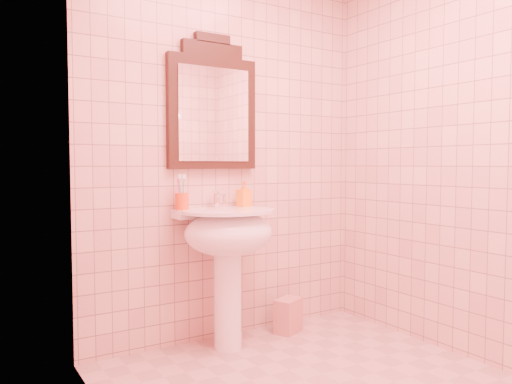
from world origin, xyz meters
TOP-DOWN VIEW (x-y plane):
  - back_wall at (0.00, 1.10)m, footprint 2.00×0.02m
  - pedestal_sink at (-0.13, 0.87)m, footprint 0.58×0.58m
  - faucet at (-0.13, 1.01)m, footprint 0.04×0.16m
  - mirror at (-0.13, 1.07)m, footprint 0.61×0.06m
  - toothbrush_cup at (-0.37, 1.02)m, footprint 0.08×0.08m
  - soap_dispenser at (0.06, 1.01)m, footprint 0.09×0.09m
  - towel at (0.36, 0.93)m, footprint 0.22×0.19m

SIDE VIEW (x-z plane):
  - towel at x=0.36m, z-range 0.00..0.23m
  - pedestal_sink at x=-0.13m, z-range 0.23..1.09m
  - toothbrush_cup at x=-0.37m, z-range 0.82..1.01m
  - faucet at x=-0.13m, z-range 0.87..0.97m
  - soap_dispenser at x=0.06m, z-range 0.86..1.03m
  - back_wall at x=0.00m, z-range 0.00..2.50m
  - mirror at x=-0.13m, z-range 1.08..1.93m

